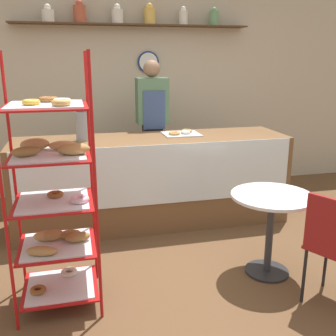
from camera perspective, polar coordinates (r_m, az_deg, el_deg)
The scene contains 9 objects.
ground_plane at distance 3.50m, azimuth 1.53°, elevation -14.55°, with size 14.00×14.00×0.00m, color brown.
back_wall at distance 5.31m, azimuth -5.06°, elevation 11.37°, with size 10.00×0.30×2.70m.
display_counter at distance 4.28m, azimuth -2.24°, elevation -1.78°, with size 2.90×0.76×0.95m.
pastry_rack at distance 2.85m, azimuth -16.18°, elevation -3.94°, with size 0.58×0.55×1.81m.
person_worker at distance 4.70m, azimuth -2.28°, elevation 5.86°, with size 0.36×0.23×1.74m.
cafe_table at distance 3.34m, azimuth 14.71°, elevation -6.59°, with size 0.67×0.67×0.70m.
cafe_chair at distance 3.02m, azimuth 23.09°, elevation -9.79°, with size 0.51×0.51×0.86m.
coffee_carafe at distance 4.07m, azimuth -12.32°, elevation 6.24°, with size 0.14×0.14×0.34m.
donut_tray_counter at distance 4.33m, azimuth 1.99°, elevation 5.07°, with size 0.39×0.34×0.04m.
Camera 1 is at (-0.80, -2.92, 1.76)m, focal length 42.00 mm.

